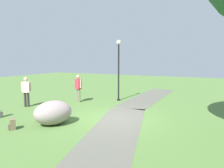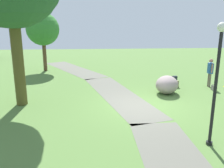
{
  "view_description": "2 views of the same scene",
  "coord_description": "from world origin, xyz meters",
  "px_view_note": "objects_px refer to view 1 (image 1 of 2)",
  "views": [
    {
      "loc": [
        8.36,
        4.18,
        2.66
      ],
      "look_at": [
        -0.9,
        -0.49,
        1.42
      ],
      "focal_mm": 34.06,
      "sensor_mm": 36.0,
      "label": 1
    },
    {
      "loc": [
        -10.55,
        2.17,
        3.84
      ],
      "look_at": [
        0.46,
        1.35,
        0.96
      ],
      "focal_mm": 38.78,
      "sensor_mm": 36.0,
      "label": 2
    }
  ],
  "objects_px": {
    "lamp_post": "(119,64)",
    "man_near_boulder": "(26,90)",
    "lawn_boulder": "(53,113)",
    "backpack_by_boulder": "(12,124)",
    "passerby_on_path": "(78,86)"
  },
  "relations": [
    {
      "from": "lawn_boulder",
      "to": "man_near_boulder",
      "type": "height_order",
      "value": "man_near_boulder"
    },
    {
      "from": "lawn_boulder",
      "to": "passerby_on_path",
      "type": "distance_m",
      "value": 4.52
    },
    {
      "from": "passerby_on_path",
      "to": "lamp_post",
      "type": "bearing_deg",
      "value": 127.24
    },
    {
      "from": "man_near_boulder",
      "to": "lawn_boulder",
      "type": "bearing_deg",
      "value": 63.12
    },
    {
      "from": "lamp_post",
      "to": "passerby_on_path",
      "type": "relative_size",
      "value": 2.26
    },
    {
      "from": "lawn_boulder",
      "to": "backpack_by_boulder",
      "type": "bearing_deg",
      "value": -38.05
    },
    {
      "from": "lawn_boulder",
      "to": "man_near_boulder",
      "type": "xyz_separation_m",
      "value": [
        -1.79,
        -3.54,
        0.47
      ]
    },
    {
      "from": "lawn_boulder",
      "to": "lamp_post",
      "type": "bearing_deg",
      "value": 177.08
    },
    {
      "from": "lawn_boulder",
      "to": "man_near_boulder",
      "type": "relative_size",
      "value": 1.16
    },
    {
      "from": "man_near_boulder",
      "to": "passerby_on_path",
      "type": "distance_m",
      "value": 2.97
    },
    {
      "from": "lamp_post",
      "to": "man_near_boulder",
      "type": "relative_size",
      "value": 2.31
    },
    {
      "from": "lamp_post",
      "to": "backpack_by_boulder",
      "type": "xyz_separation_m",
      "value": [
        6.88,
        -1.22,
        -2.15
      ]
    },
    {
      "from": "lamp_post",
      "to": "man_near_boulder",
      "type": "height_order",
      "value": "lamp_post"
    },
    {
      "from": "man_near_boulder",
      "to": "passerby_on_path",
      "type": "bearing_deg",
      "value": 142.41
    },
    {
      "from": "lamp_post",
      "to": "backpack_by_boulder",
      "type": "height_order",
      "value": "lamp_post"
    }
  ]
}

